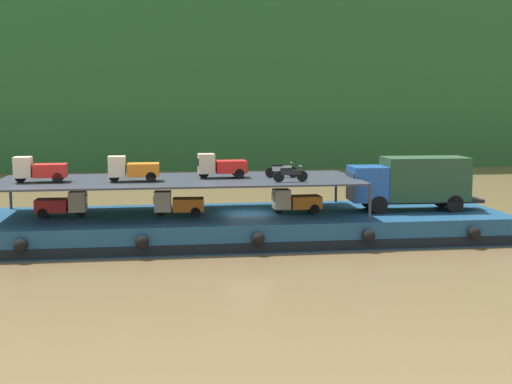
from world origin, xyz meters
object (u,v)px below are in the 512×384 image
at_px(mini_truck_upper_fore, 221,166).
at_px(motorcycle_upper_port, 290,174).
at_px(mini_truck_upper_stern, 39,170).
at_px(mini_truck_lower_mid, 296,201).
at_px(mini_truck_lower_stern, 62,204).
at_px(motorcycle_upper_centre, 281,170).
at_px(mini_truck_lower_aft, 178,204).
at_px(cargo_barge, 248,226).
at_px(mini_truck_upper_mid, 133,169).
at_px(covered_lorry, 411,181).

height_order(mini_truck_upper_fore, motorcycle_upper_port, mini_truck_upper_fore).
bearing_deg(mini_truck_upper_stern, mini_truck_upper_fore, 4.71).
bearing_deg(motorcycle_upper_port, mini_truck_lower_mid, 69.11).
bearing_deg(mini_truck_upper_fore, mini_truck_upper_stern, -175.29).
bearing_deg(mini_truck_lower_stern, motorcycle_upper_centre, -1.28).
xyz_separation_m(mini_truck_lower_aft, motorcycle_upper_port, (5.96, -1.75, 1.74)).
xyz_separation_m(cargo_barge, mini_truck_upper_stern, (-11.25, -0.45, 3.44)).
xyz_separation_m(mini_truck_lower_aft, mini_truck_upper_mid, (-2.41, -0.36, 2.00)).
height_order(mini_truck_lower_mid, mini_truck_upper_fore, mini_truck_upper_fore).
relative_size(mini_truck_lower_mid, motorcycle_upper_port, 1.46).
relative_size(motorcycle_upper_port, motorcycle_upper_centre, 1.00).
bearing_deg(mini_truck_upper_mid, mini_truck_upper_stern, 176.75).
bearing_deg(motorcycle_upper_port, mini_truck_lower_stern, 168.84).
bearing_deg(motorcycle_upper_centre, mini_truck_upper_mid, -174.74).
height_order(mini_truck_upper_stern, mini_truck_upper_mid, same).
height_order(covered_lorry, motorcycle_upper_port, covered_lorry).
bearing_deg(mini_truck_lower_mid, motorcycle_upper_port, -110.89).
bearing_deg(motorcycle_upper_centre, mini_truck_upper_fore, 174.58).
bearing_deg(mini_truck_upper_stern, motorcycle_upper_port, -7.16).
relative_size(cargo_barge, motorcycle_upper_centre, 15.29).
bearing_deg(motorcycle_upper_port, covered_lorry, 13.86).
xyz_separation_m(cargo_barge, mini_truck_lower_aft, (-3.93, -0.37, 1.44)).
height_order(cargo_barge, motorcycle_upper_centre, motorcycle_upper_centre).
xyz_separation_m(mini_truck_lower_stern, mini_truck_upper_stern, (-1.01, -0.75, 2.00)).
height_order(covered_lorry, mini_truck_lower_aft, covered_lorry).
relative_size(mini_truck_lower_mid, motorcycle_upper_centre, 1.46).
bearing_deg(motorcycle_upper_port, mini_truck_lower_aft, 163.66).
bearing_deg(mini_truck_upper_fore, motorcycle_upper_port, -35.26).
relative_size(mini_truck_upper_mid, motorcycle_upper_centre, 1.45).
bearing_deg(covered_lorry, motorcycle_upper_centre, 177.80).
xyz_separation_m(mini_truck_lower_stern, mini_truck_lower_aft, (6.31, -0.68, 0.00)).
height_order(mini_truck_lower_mid, mini_truck_upper_mid, mini_truck_upper_mid).
height_order(mini_truck_lower_mid, mini_truck_upper_stern, mini_truck_upper_stern).
distance_m(covered_lorry, motorcycle_upper_centre, 7.66).
height_order(mini_truck_lower_aft, mini_truck_upper_stern, mini_truck_upper_stern).
xyz_separation_m(mini_truck_upper_stern, motorcycle_upper_centre, (13.19, 0.48, -0.26)).
xyz_separation_m(covered_lorry, mini_truck_upper_stern, (-20.81, -0.19, 1.00)).
distance_m(covered_lorry, mini_truck_upper_mid, 15.94).
bearing_deg(mini_truck_upper_mid, motorcycle_upper_port, -9.43).
distance_m(mini_truck_upper_mid, mini_truck_upper_fore, 4.99).
bearing_deg(mini_truck_upper_mid, mini_truck_lower_mid, 2.44).
bearing_deg(mini_truck_lower_mid, mini_truck_upper_fore, 170.49).
distance_m(mini_truck_upper_fore, motorcycle_upper_port, 4.29).
relative_size(cargo_barge, mini_truck_lower_mid, 10.49).
distance_m(mini_truck_lower_aft, mini_truck_upper_stern, 7.59).
relative_size(mini_truck_upper_stern, motorcycle_upper_port, 1.46).
bearing_deg(covered_lorry, mini_truck_upper_stern, -179.48).
bearing_deg(mini_truck_lower_aft, motorcycle_upper_port, -16.34).
bearing_deg(mini_truck_lower_aft, mini_truck_upper_stern, -179.38).
distance_m(cargo_barge, mini_truck_upper_mid, 7.25).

